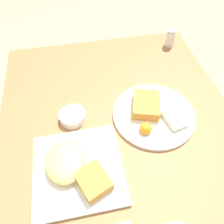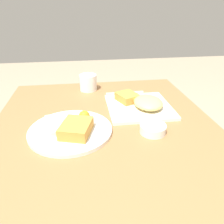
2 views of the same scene
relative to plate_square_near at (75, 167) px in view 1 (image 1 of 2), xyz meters
The scene contains 6 objects.
ground_plane 0.78m from the plate_square_near, 131.56° to the left, with size 8.00×8.00×0.00m, color gray.
dining_table 0.25m from the plate_square_near, 131.56° to the left, with size 1.06×0.88×0.72m.
plate_square_near is the anchor object (origin of this frame).
plate_oval_far 0.35m from the plate_square_near, 118.26° to the left, with size 0.31×0.31×0.05m.
sauce_ramekin 0.20m from the plate_square_near, behind, with size 0.10×0.10×0.03m.
salt_shaker 0.78m from the plate_square_near, 137.67° to the left, with size 0.04×0.04×0.08m.
Camera 1 is at (0.45, -0.12, 1.38)m, focal length 35.00 mm.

